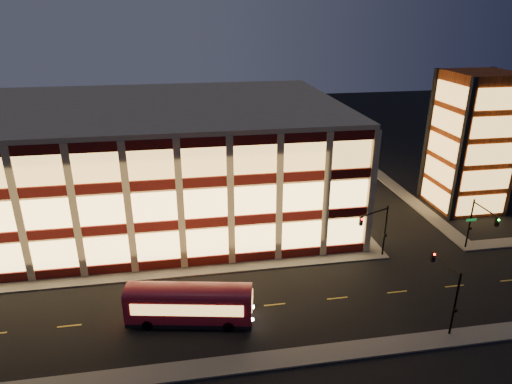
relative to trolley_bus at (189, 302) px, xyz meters
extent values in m
plane|color=black|center=(-2.29, 7.11, -2.01)|extent=(200.00, 200.00, 0.00)
cube|color=#514F4C|center=(-5.29, 8.11, -1.93)|extent=(54.00, 2.00, 0.15)
cube|color=#514F4C|center=(20.71, 24.11, -1.93)|extent=(2.00, 30.00, 0.15)
cube|color=#514F4C|center=(31.71, 24.11, -1.93)|extent=(2.00, 30.00, 0.15)
cube|color=#514F4C|center=(-2.29, -5.89, -1.93)|extent=(100.00, 2.00, 0.15)
cube|color=tan|center=(-5.29, 24.11, 4.99)|extent=(50.00, 30.00, 14.00)
cube|color=tan|center=(-5.29, 24.11, 12.24)|extent=(50.40, 30.40, 0.50)
cube|color=#470C0A|center=(-5.29, 8.99, -1.36)|extent=(50.10, 0.25, 1.00)
cube|color=#FFC66B|center=(-5.29, 9.01, 0.74)|extent=(49.00, 0.20, 3.00)
cube|color=#470C0A|center=(19.83, 24.11, -1.36)|extent=(0.25, 30.10, 1.00)
cube|color=#FFC66B|center=(19.81, 24.11, 0.74)|extent=(0.20, 29.00, 3.00)
cube|color=#470C0A|center=(-5.29, 8.99, 3.04)|extent=(50.10, 0.25, 1.00)
cube|color=#FFC66B|center=(-5.29, 9.01, 5.14)|extent=(49.00, 0.20, 3.00)
cube|color=#470C0A|center=(19.83, 24.11, 3.04)|extent=(0.25, 30.10, 1.00)
cube|color=#FFC66B|center=(19.81, 24.11, 5.14)|extent=(0.20, 29.00, 3.00)
cube|color=#470C0A|center=(-5.29, 8.99, 7.44)|extent=(50.10, 0.25, 1.00)
cube|color=#FFC66B|center=(-5.29, 9.01, 9.54)|extent=(49.00, 0.20, 3.00)
cube|color=#470C0A|center=(19.83, 24.11, 7.44)|extent=(0.25, 30.10, 1.00)
cube|color=#FFC66B|center=(19.81, 24.11, 9.54)|extent=(0.20, 29.00, 3.00)
cube|color=#8C3814|center=(37.71, 19.11, 6.99)|extent=(8.00, 8.00, 18.00)
cube|color=black|center=(33.71, 15.11, 6.99)|extent=(0.60, 0.60, 18.00)
cube|color=black|center=(33.71, 23.11, 6.99)|extent=(0.60, 0.60, 18.00)
cube|color=black|center=(41.71, 23.11, 6.99)|extent=(0.60, 0.60, 18.00)
cube|color=#EFAE53|center=(37.71, 15.03, -0.21)|extent=(6.60, 0.16, 2.60)
cube|color=#EFAE53|center=(33.63, 19.11, -0.21)|extent=(0.16, 6.60, 2.60)
cube|color=#EFAE53|center=(37.71, 15.03, 3.19)|extent=(6.60, 0.16, 2.60)
cube|color=#EFAE53|center=(33.63, 19.11, 3.19)|extent=(0.16, 6.60, 2.60)
cube|color=#EFAE53|center=(37.71, 15.03, 6.59)|extent=(6.60, 0.16, 2.60)
cube|color=#EFAE53|center=(33.63, 19.11, 6.59)|extent=(0.16, 6.60, 2.60)
cube|color=#EFAE53|center=(37.71, 15.03, 9.99)|extent=(6.60, 0.16, 2.60)
cube|color=#EFAE53|center=(33.63, 19.11, 9.99)|extent=(0.16, 6.60, 2.60)
cube|color=#EFAE53|center=(37.71, 15.03, 13.39)|extent=(6.60, 0.16, 2.60)
cube|color=#EFAE53|center=(33.63, 19.11, 13.39)|extent=(0.16, 6.60, 2.60)
cylinder|color=black|center=(21.21, 7.91, 0.99)|extent=(0.18, 0.18, 6.00)
cylinder|color=black|center=(19.46, 7.16, 3.69)|extent=(3.56, 1.63, 0.14)
cube|color=black|center=(17.71, 6.41, 3.19)|extent=(0.32, 0.32, 0.95)
sphere|color=#FF0C05|center=(17.71, 6.23, 3.49)|extent=(0.20, 0.20, 0.20)
cube|color=black|center=(21.21, 7.71, 0.59)|extent=(0.25, 0.18, 0.28)
cylinder|color=black|center=(31.21, 7.91, 0.99)|extent=(0.18, 0.18, 6.00)
cylinder|color=black|center=(31.21, 5.91, 3.69)|extent=(0.14, 4.00, 0.14)
cube|color=black|center=(31.21, 3.91, 3.19)|extent=(0.32, 0.32, 0.95)
sphere|color=#0CFF26|center=(31.21, 3.73, 3.49)|extent=(0.20, 0.20, 0.20)
cube|color=black|center=(31.21, 7.71, 0.59)|extent=(0.25, 0.18, 0.28)
cube|color=#0C7226|center=(31.21, 7.76, 1.59)|extent=(1.20, 0.06, 0.28)
cylinder|color=black|center=(21.21, -5.39, 0.99)|extent=(0.18, 0.18, 6.00)
cylinder|color=black|center=(21.21, -3.39, 3.69)|extent=(0.14, 4.00, 0.14)
cube|color=black|center=(21.21, -1.39, 3.19)|extent=(0.32, 0.32, 0.95)
sphere|color=#FF0C05|center=(21.21, -1.57, 3.49)|extent=(0.20, 0.20, 0.20)
cube|color=black|center=(21.21, -5.59, 0.59)|extent=(0.25, 0.18, 0.28)
cube|color=maroon|center=(0.00, 0.00, -0.19)|extent=(11.01, 4.67, 2.46)
cube|color=black|center=(0.00, 0.00, -1.63)|extent=(11.01, 4.67, 0.37)
cylinder|color=black|center=(-3.59, -0.50, -1.53)|extent=(1.01, 0.50, 0.96)
cylinder|color=black|center=(-3.14, 1.81, -1.53)|extent=(1.01, 0.50, 0.96)
cylinder|color=black|center=(3.14, -1.81, -1.53)|extent=(1.01, 0.50, 0.96)
cylinder|color=black|center=(3.59, 0.50, -1.53)|extent=(1.01, 0.50, 0.96)
cube|color=#EFAE53|center=(-0.26, -1.34, 0.13)|extent=(9.25, 1.86, 1.07)
cube|color=#EFAE53|center=(0.26, 1.34, 0.13)|extent=(9.25, 1.86, 1.07)
camera|label=1|loc=(0.16, -33.01, 23.31)|focal=32.00mm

